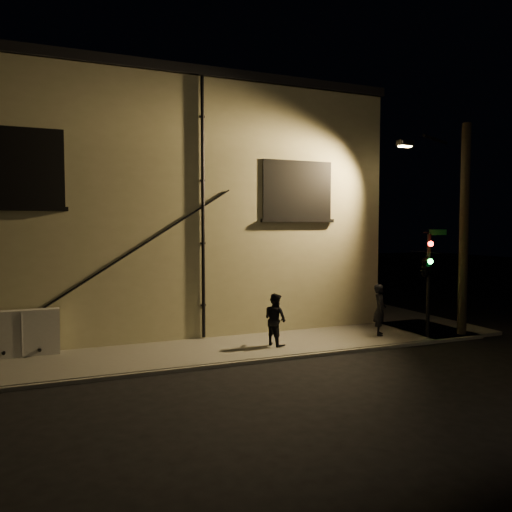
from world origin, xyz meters
name	(u,v)px	position (x,y,z in m)	size (l,w,h in m)	color
ground	(294,358)	(0.00, 0.00, 0.00)	(90.00, 90.00, 0.00)	black
sidewalk	(271,325)	(1.22, 4.39, 0.06)	(21.00, 16.00, 0.12)	#57564E
building	(135,211)	(-3.00, 8.99, 4.40)	(16.20, 12.23, 8.80)	tan
utility_cabinet	(22,333)	(-7.12, 2.70, 0.77)	(1.97, 0.33, 1.30)	#B2B1A9
pedestrian_a	(380,310)	(3.78, 1.19, 0.97)	(0.62, 0.41, 1.70)	black
pedestrian_b	(275,319)	(-0.04, 1.20, 0.92)	(0.77, 0.60, 1.59)	black
traffic_signal	(426,265)	(4.84, 0.22, 2.49)	(1.31, 2.08, 3.52)	black
streetlamp_pole	(461,225)	(6.35, 0.34, 3.80)	(2.02, 1.39, 7.14)	black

